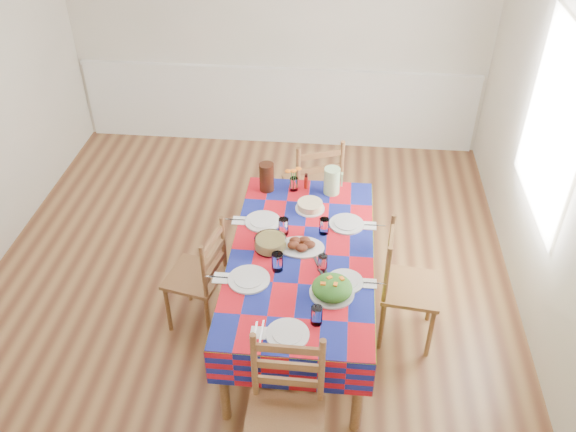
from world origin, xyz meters
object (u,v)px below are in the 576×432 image
at_px(green_pitcher, 332,181).
at_px(chair_near, 285,418).
at_px(chair_left, 200,277).
at_px(chair_far, 314,187).
at_px(dining_table, 302,262).
at_px(meat_platter, 301,245).
at_px(tea_pitcher, 267,177).
at_px(chair_right, 405,287).

height_order(green_pitcher, chair_near, chair_near).
height_order(green_pitcher, chair_left, green_pitcher).
bearing_deg(chair_near, chair_far, 90.15).
height_order(dining_table, meat_platter, meat_platter).
height_order(chair_near, chair_far, same).
relative_size(meat_platter, green_pitcher, 1.51).
height_order(tea_pitcher, chair_right, tea_pitcher).
bearing_deg(chair_left, chair_near, 45.35).
bearing_deg(chair_near, dining_table, 90.58).
bearing_deg(meat_platter, dining_table, -79.31).
distance_m(dining_table, tea_pitcher, 0.89).
height_order(green_pitcher, chair_far, chair_far).
height_order(meat_platter, chair_left, chair_left).
bearing_deg(chair_left, green_pitcher, 143.02).
height_order(tea_pitcher, chair_near, chair_near).
bearing_deg(chair_right, tea_pitcher, 61.17).
distance_m(meat_platter, chair_near, 1.29).
height_order(chair_near, chair_right, chair_near).
bearing_deg(chair_right, dining_table, 96.62).
xyz_separation_m(dining_table, tea_pitcher, (-0.35, 0.79, 0.20)).
bearing_deg(chair_left, chair_far, 159.87).
bearing_deg(chair_near, meat_platter, 91.07).
xyz_separation_m(tea_pitcher, chair_left, (-0.42, -0.80, -0.41)).
bearing_deg(chair_far, chair_right, 100.30).
xyz_separation_m(chair_far, chair_right, (0.75, -1.20, -0.02)).
bearing_deg(meat_platter, tea_pitcher, 114.95).
relative_size(chair_far, chair_right, 1.05).
bearing_deg(chair_right, meat_platter, 92.32).
bearing_deg(chair_left, meat_platter, 107.75).
relative_size(dining_table, chair_far, 1.86).
xyz_separation_m(dining_table, chair_near, (0.00, -1.21, -0.16)).
bearing_deg(chair_far, chair_left, 35.72).
distance_m(meat_platter, chair_far, 1.18).
xyz_separation_m(green_pitcher, chair_far, (-0.16, 0.41, -0.35)).
xyz_separation_m(dining_table, chair_right, (0.76, 0.00, -0.18)).
height_order(chair_far, chair_right, chair_far).
relative_size(tea_pitcher, chair_far, 0.24).
height_order(dining_table, green_pitcher, green_pitcher).
relative_size(green_pitcher, chair_near, 0.22).
distance_m(tea_pitcher, chair_left, 0.99).
height_order(dining_table, chair_near, chair_near).
distance_m(tea_pitcher, chair_right, 1.42).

